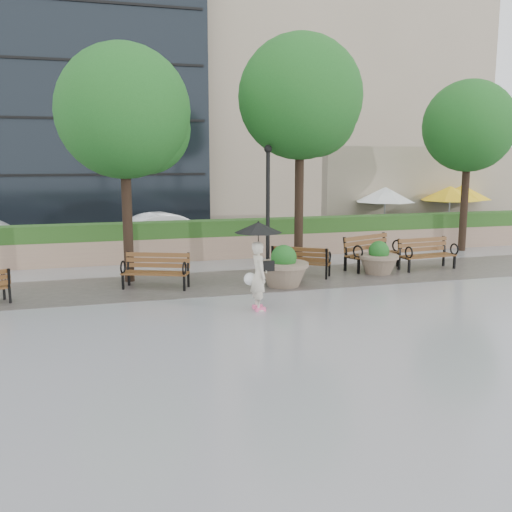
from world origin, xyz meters
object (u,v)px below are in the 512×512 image
object	(u,v)px
bench_4	(427,260)
car_right	(169,229)
bench_2	(301,267)
planter_right	(378,261)
bench_1	(156,278)
pedestrian	(259,257)
bench_3	(372,259)
planter_left	(284,270)
lamppost	(268,219)

from	to	relation	value
bench_4	car_right	size ratio (longest dim) A/B	0.46
bench_2	planter_right	bearing A→B (deg)	-152.60
bench_1	pedestrian	bearing A→B (deg)	-32.11
bench_3	bench_4	world-z (taller)	bench_3
bench_2	bench_3	distance (m)	2.63
planter_left	car_right	world-z (taller)	car_right
bench_4	car_right	world-z (taller)	car_right
lamppost	bench_2	bearing A→B (deg)	-35.12
bench_1	car_right	size ratio (longest dim) A/B	0.46
bench_4	bench_2	bearing A→B (deg)	173.24
bench_1	lamppost	xyz separation A→B (m)	(3.48, 1.01, 1.42)
bench_1	planter_right	world-z (taller)	planter_right
planter_right	bench_1	bearing A→B (deg)	-178.94
bench_2	pedestrian	distance (m)	4.11
bench_4	planter_right	bearing A→B (deg)	-179.58
bench_1	planter_right	bearing A→B (deg)	23.39
planter_left	pedestrian	bearing A→B (deg)	-122.22
bench_3	car_right	distance (m)	8.67
bench_3	planter_right	distance (m)	0.78
planter_left	pedestrian	size ratio (longest dim) A/B	0.67
bench_2	planter_left	xyz separation A→B (m)	(-0.93, -1.11, 0.18)
bench_1	car_right	distance (m)	7.68
lamppost	pedestrian	xyz separation A→B (m)	(-1.44, -3.87, -0.46)
planter_left	lamppost	bearing A→B (deg)	87.36
bench_1	bench_3	world-z (taller)	bench_3
bench_2	pedestrian	xyz separation A→B (m)	(-2.29, -3.27, 0.97)
bench_2	car_right	distance (m)	7.73
bench_2	car_right	world-z (taller)	car_right
planter_left	planter_right	distance (m)	3.45
bench_2	bench_4	size ratio (longest dim) A/B	0.94
bench_1	lamppost	size ratio (longest dim) A/B	0.49
lamppost	car_right	distance (m)	6.94
planter_right	pedestrian	bearing A→B (deg)	-147.60
car_right	pedestrian	size ratio (longest dim) A/B	2.01
planter_left	planter_right	world-z (taller)	planter_left
bench_2	lamppost	distance (m)	1.77
bench_2	planter_right	distance (m)	2.43
bench_1	bench_4	world-z (taller)	bench_4
bench_1	planter_right	size ratio (longest dim) A/B	1.56
car_right	bench_4	bearing A→B (deg)	-148.65
bench_3	lamppost	bearing A→B (deg)	156.19
planter_left	lamppost	distance (m)	2.12
car_right	planter_left	bearing A→B (deg)	-179.67
bench_4	pedestrian	distance (m)	7.31
bench_1	bench_3	size ratio (longest dim) A/B	0.89
bench_3	planter_left	xyz separation A→B (m)	(-3.52, -1.59, 0.14)
planter_right	car_right	distance (m)	9.16
bench_2	planter_left	world-z (taller)	planter_left
lamppost	car_right	xyz separation A→B (m)	(-2.10, 6.53, -1.03)
bench_3	bench_4	xyz separation A→B (m)	(1.63, -0.57, -0.02)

